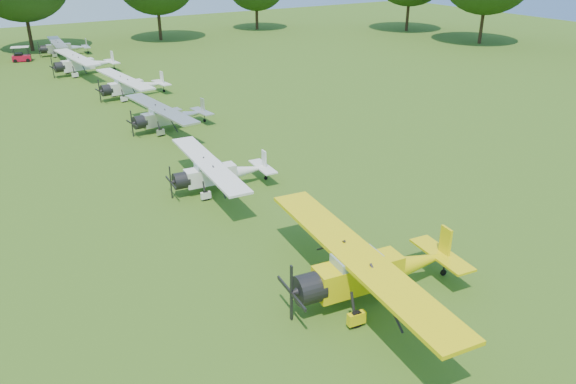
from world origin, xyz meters
name	(u,v)px	position (x,y,z in m)	size (l,w,h in m)	color
ground	(283,233)	(0.00, 0.00, 0.00)	(160.00, 160.00, 0.00)	#1E4912
tree_belt	(348,54)	(3.57, 0.16, 8.03)	(137.36, 130.27, 14.52)	black
aircraft_2	(371,267)	(0.21, -6.20, 1.35)	(7.40, 11.77, 2.31)	yellow
aircraft_3	(218,171)	(-0.37, 6.28, 1.08)	(5.87, 9.36, 1.84)	white
aircraft_4	(168,115)	(1.09, 17.97, 1.11)	(6.05, 9.63, 1.89)	silver
aircraft_5	(131,85)	(1.58, 28.29, 1.13)	(6.20, 9.86, 1.94)	white
aircraft_6	(82,62)	(0.17, 39.90, 1.20)	(6.58, 10.48, 2.06)	white
aircraft_7	(62,46)	(0.54, 51.63, 1.05)	(5.75, 9.15, 1.80)	silver
golf_cart	(21,57)	(-4.29, 50.27, 0.55)	(2.14, 1.59, 1.65)	#B00C28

